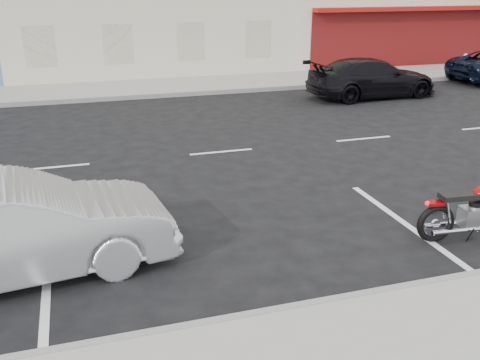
% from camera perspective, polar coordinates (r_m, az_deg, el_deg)
% --- Properties ---
extents(ground, '(120.00, 120.00, 0.00)m').
position_cam_1_polar(ground, '(14.03, 5.91, 3.72)').
color(ground, black).
rests_on(ground, ground).
extents(sidewalk_far, '(80.00, 3.40, 0.15)m').
position_cam_1_polar(sidewalk_far, '(21.41, -16.20, 9.09)').
color(sidewalk_far, gray).
rests_on(sidewalk_far, ground).
extents(curb_near, '(80.00, 0.12, 0.16)m').
position_cam_1_polar(curb_near, '(6.66, -11.50, -16.41)').
color(curb_near, gray).
rests_on(curb_near, ground).
extents(curb_far, '(80.00, 0.12, 0.16)m').
position_cam_1_polar(curb_far, '(19.75, -16.03, 8.21)').
color(curb_far, gray).
rests_on(curb_far, ground).
extents(fire_hydrant, '(0.20, 0.20, 0.72)m').
position_cam_1_polar(fire_hydrant, '(27.32, 22.88, 11.62)').
color(fire_hydrant, beige).
rests_on(fire_hydrant, sidewalk_far).
extents(sedan_silver, '(4.68, 2.13, 1.49)m').
position_cam_1_polar(sedan_silver, '(8.21, -23.13, -4.85)').
color(sedan_silver, '#B1B5B9').
rests_on(sedan_silver, ground).
extents(car_far, '(4.92, 2.19, 1.40)m').
position_cam_1_polar(car_far, '(20.33, 13.88, 10.53)').
color(car_far, black).
rests_on(car_far, ground).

